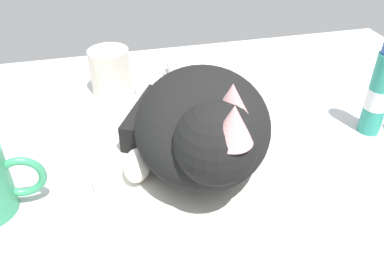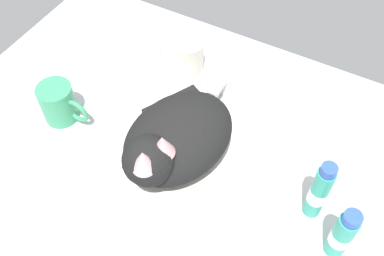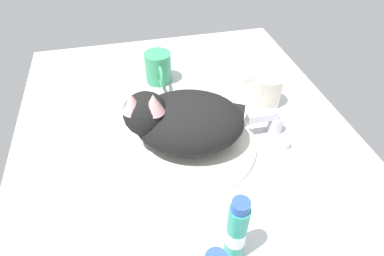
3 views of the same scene
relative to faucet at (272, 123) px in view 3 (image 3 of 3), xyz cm
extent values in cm
cube|color=silver|center=(0.00, -20.54, -4.19)|extent=(110.00, 82.50, 3.00)
cylinder|color=white|center=(0.00, -20.54, -2.17)|extent=(31.46, 31.46, 1.03)
cylinder|color=silver|center=(0.00, 1.00, -0.52)|extent=(3.60, 3.60, 4.33)
cube|color=silver|center=(0.00, -2.78, 2.64)|extent=(2.00, 7.56, 2.00)
cylinder|color=silver|center=(-5.65, 1.00, -1.79)|extent=(2.80, 2.80, 1.80)
cylinder|color=silver|center=(5.65, 1.00, -1.79)|extent=(2.80, 2.80, 1.80)
ellipsoid|color=black|center=(0.00, -20.54, 4.43)|extent=(23.74, 28.28, 12.17)
sphere|color=black|center=(-0.95, -29.80, 7.77)|extent=(11.86, 11.86, 9.75)
ellipsoid|color=white|center=(-0.46, -27.91, 5.95)|extent=(6.76, 7.47, 5.36)
cone|color=#DB9E9E|center=(1.25, -28.09, 11.92)|extent=(5.34, 5.34, 4.39)
cone|color=#DB9E9E|center=(0.17, -32.35, 11.92)|extent=(5.34, 5.34, 4.39)
cube|color=black|center=(-6.29, -11.98, 0.48)|extent=(9.99, 13.71, 4.27)
ellipsoid|color=white|center=(-9.46, -22.57, 0.26)|extent=(4.87, 6.32, 3.85)
cylinder|color=#389966|center=(-28.63, -23.26, 1.78)|extent=(7.61, 7.61, 8.95)
torus|color=#389966|center=(-23.63, -23.26, 1.78)|extent=(6.01, 1.00, 6.01)
cylinder|color=silver|center=(-11.00, 3.42, 1.47)|extent=(7.26, 7.26, 8.32)
cube|color=white|center=(-21.61, 0.53, -2.09)|extent=(9.00, 6.40, 1.20)
cube|color=white|center=(-21.61, 0.53, -0.34)|extent=(7.77, 5.60, 2.31)
cylinder|color=teal|center=(28.18, -19.16, 3.98)|extent=(3.38, 3.38, 13.35)
cylinder|color=white|center=(28.18, -19.16, 3.32)|extent=(3.44, 3.44, 3.34)
cylinder|color=#2D51AD|center=(28.18, -19.16, 11.56)|extent=(2.87, 2.87, 1.80)
camera|label=1|loc=(-11.85, -63.47, 34.58)|focal=37.18mm
camera|label=2|loc=(26.96, -64.83, 74.26)|focal=41.44mm
camera|label=3|loc=(53.74, -32.53, 52.09)|focal=30.58mm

